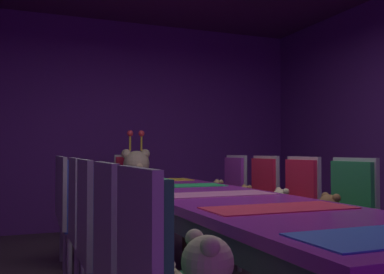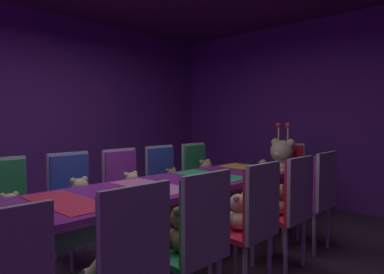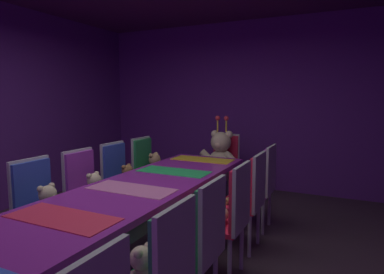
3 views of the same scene
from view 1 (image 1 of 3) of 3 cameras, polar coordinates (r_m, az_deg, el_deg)
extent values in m
cube|color=#59267F|center=(6.00, -9.66, 1.74)|extent=(5.20, 0.12, 2.80)
cube|color=purple|center=(2.95, 3.22, -7.98)|extent=(0.90, 3.56, 0.05)
cube|color=#33333F|center=(2.96, 3.22, -9.43)|extent=(0.88, 3.49, 0.10)
cylinder|color=#4C3826|center=(4.61, -0.83, -10.38)|extent=(0.07, 0.07, 0.69)
cylinder|color=#4C3826|center=(4.40, -10.37, -10.76)|extent=(0.07, 0.07, 0.69)
cube|color=#E52D4C|center=(2.28, 11.27, -9.05)|extent=(0.77, 0.32, 0.01)
cube|color=pink|center=(2.94, 3.22, -7.44)|extent=(0.77, 0.32, 0.01)
cube|color=green|center=(3.64, -1.78, -6.36)|extent=(0.77, 0.32, 0.01)
cube|color=yellow|center=(4.36, -5.15, -5.60)|extent=(0.77, 0.32, 0.01)
cube|color=#268C4C|center=(1.31, -6.25, -16.03)|extent=(0.05, 0.38, 0.50)
cube|color=#B2B2B7|center=(1.31, -7.20, -16.09)|extent=(0.03, 0.41, 0.55)
sphere|color=beige|center=(1.38, 2.04, -15.98)|extent=(0.16, 0.16, 0.16)
sphere|color=#FDDCAD|center=(1.40, 4.18, -16.23)|extent=(0.06, 0.06, 0.06)
sphere|color=beige|center=(1.41, 0.34, -13.10)|extent=(0.06, 0.06, 0.06)
sphere|color=beige|center=(1.30, 2.39, -14.07)|extent=(0.06, 0.06, 0.06)
cube|color=#268C4C|center=(1.84, -10.58, -11.85)|extent=(0.05, 0.38, 0.50)
cube|color=#B2B2B7|center=(1.84, -11.26, -11.87)|extent=(0.03, 0.41, 0.55)
ellipsoid|color=beige|center=(1.92, -5.10, -16.86)|extent=(0.16, 0.16, 0.13)
sphere|color=beige|center=(1.90, -4.66, -13.38)|extent=(0.13, 0.13, 0.13)
sphere|color=#FDDCAD|center=(1.91, -3.34, -13.59)|extent=(0.05, 0.05, 0.05)
sphere|color=beige|center=(1.93, -5.51, -11.68)|extent=(0.05, 0.05, 0.05)
sphere|color=beige|center=(1.84, -4.64, -12.19)|extent=(0.05, 0.05, 0.05)
cylinder|color=beige|center=(2.00, -4.82, -15.84)|extent=(0.05, 0.12, 0.11)
cylinder|color=beige|center=(1.85, -3.30, -17.02)|extent=(0.05, 0.12, 0.11)
cube|color=#2D47B2|center=(2.51, -9.15, -15.45)|extent=(0.40, 0.40, 0.04)
cube|color=#2D47B2|center=(2.42, -13.33, -9.40)|extent=(0.05, 0.38, 0.50)
cube|color=#B2B2B7|center=(2.42, -13.85, -9.40)|extent=(0.03, 0.41, 0.55)
ellipsoid|color=beige|center=(2.48, -9.14, -13.09)|extent=(0.19, 0.19, 0.16)
sphere|color=beige|center=(2.46, -8.72, -9.88)|extent=(0.16, 0.16, 0.16)
sphere|color=#FDDCAD|center=(2.48, -7.51, -10.11)|extent=(0.06, 0.06, 0.06)
sphere|color=beige|center=(2.51, -9.40, -8.39)|extent=(0.06, 0.06, 0.06)
sphere|color=beige|center=(2.39, -8.81, -8.71)|extent=(0.06, 0.06, 0.06)
cylinder|color=beige|center=(2.58, -8.72, -12.30)|extent=(0.05, 0.14, 0.13)
cylinder|color=beige|center=(2.40, -7.67, -13.13)|extent=(0.05, 0.14, 0.13)
cylinder|color=beige|center=(2.57, -6.56, -13.89)|extent=(0.07, 0.15, 0.07)
cylinder|color=beige|center=(2.47, -5.93, -14.38)|extent=(0.07, 0.15, 0.07)
cube|color=purple|center=(3.06, -11.32, -12.95)|extent=(0.40, 0.40, 0.04)
cube|color=purple|center=(2.99, -14.72, -7.93)|extent=(0.05, 0.38, 0.50)
cube|color=#B2B2B7|center=(2.99, -15.13, -7.94)|extent=(0.03, 0.41, 0.55)
cylinder|color=#B2B2B7|center=(3.29, -9.00, -16.25)|extent=(0.04, 0.04, 0.42)
cylinder|color=#B2B2B7|center=(3.24, -14.77, -16.45)|extent=(0.04, 0.04, 0.42)
ellipsoid|color=beige|center=(3.04, -11.31, -11.05)|extent=(0.19, 0.19, 0.15)
sphere|color=beige|center=(3.02, -10.98, -8.51)|extent=(0.15, 0.15, 0.15)
sphere|color=#FDDCAD|center=(3.03, -10.02, -8.71)|extent=(0.06, 0.06, 0.06)
sphere|color=beige|center=(3.07, -11.47, -7.35)|extent=(0.06, 0.06, 0.06)
sphere|color=beige|center=(2.96, -11.09, -7.56)|extent=(0.06, 0.06, 0.06)
cylinder|color=beige|center=(3.13, -10.91, -10.49)|extent=(0.05, 0.13, 0.12)
cylinder|color=beige|center=(2.95, -10.23, -11.03)|extent=(0.05, 0.13, 0.12)
cylinder|color=beige|center=(3.12, -9.22, -11.76)|extent=(0.06, 0.14, 0.06)
cylinder|color=beige|center=(3.02, -8.81, -12.08)|extent=(0.06, 0.14, 0.06)
cube|color=#2D47B2|center=(3.62, -13.33, -11.16)|extent=(0.40, 0.40, 0.04)
cube|color=#2D47B2|center=(3.57, -16.18, -6.91)|extent=(0.05, 0.38, 0.50)
cube|color=#B2B2B7|center=(3.57, -16.53, -6.91)|extent=(0.03, 0.41, 0.55)
cylinder|color=#B2B2B7|center=(3.85, -11.27, -14.11)|extent=(0.04, 0.04, 0.42)
cylinder|color=#B2B2B7|center=(3.54, -10.32, -15.20)|extent=(0.04, 0.04, 0.42)
cylinder|color=#B2B2B7|center=(3.80, -16.17, -14.21)|extent=(0.04, 0.04, 0.42)
cylinder|color=#B2B2B7|center=(3.49, -15.66, -15.35)|extent=(0.04, 0.04, 0.42)
ellipsoid|color=olive|center=(3.61, -13.31, -9.67)|extent=(0.17, 0.17, 0.14)
sphere|color=olive|center=(3.60, -13.06, -7.72)|extent=(0.14, 0.14, 0.14)
sphere|color=#AE7747|center=(3.60, -12.32, -7.87)|extent=(0.05, 0.05, 0.05)
sphere|color=olive|center=(3.64, -13.41, -6.83)|extent=(0.05, 0.05, 0.05)
sphere|color=olive|center=(3.54, -13.18, -6.98)|extent=(0.05, 0.05, 0.05)
cylinder|color=olive|center=(3.70, -12.96, -9.27)|extent=(0.05, 0.12, 0.11)
cylinder|color=olive|center=(3.53, -12.54, -9.63)|extent=(0.05, 0.12, 0.11)
cylinder|color=olive|center=(3.68, -11.67, -10.26)|extent=(0.06, 0.13, 0.06)
cylinder|color=olive|center=(3.59, -11.42, -10.47)|extent=(0.06, 0.13, 0.06)
cube|color=#268C4C|center=(4.19, -14.21, -9.87)|extent=(0.40, 0.40, 0.04)
cube|color=#268C4C|center=(4.14, -16.67, -6.19)|extent=(0.05, 0.38, 0.50)
cube|color=#B2B2B7|center=(4.14, -16.97, -6.19)|extent=(0.03, 0.41, 0.55)
cylinder|color=#B2B2B7|center=(4.41, -12.39, -12.51)|extent=(0.04, 0.04, 0.42)
cylinder|color=#B2B2B7|center=(4.10, -11.67, -13.34)|extent=(0.04, 0.04, 0.42)
cylinder|color=#B2B2B7|center=(4.37, -16.64, -12.57)|extent=(0.04, 0.04, 0.42)
cylinder|color=#B2B2B7|center=(4.06, -16.25, -13.42)|extent=(0.04, 0.04, 0.42)
ellipsoid|color=tan|center=(4.18, -14.20, -8.38)|extent=(0.20, 0.20, 0.16)
sphere|color=tan|center=(4.17, -13.94, -6.36)|extent=(0.16, 0.16, 0.16)
sphere|color=tan|center=(4.17, -13.18, -6.53)|extent=(0.06, 0.06, 0.06)
sphere|color=tan|center=(4.22, -14.29, -5.47)|extent=(0.06, 0.06, 0.06)
sphere|color=tan|center=(4.10, -14.07, -5.58)|extent=(0.06, 0.06, 0.06)
cylinder|color=tan|center=(4.28, -13.81, -8.00)|extent=(0.06, 0.14, 0.14)
cylinder|color=tan|center=(4.08, -13.43, -8.31)|extent=(0.06, 0.14, 0.14)
cylinder|color=tan|center=(4.26, -12.50, -9.01)|extent=(0.07, 0.15, 0.07)
cylinder|color=tan|center=(4.15, -12.27, -9.20)|extent=(0.07, 0.15, 0.07)
cylinder|color=beige|center=(2.72, 23.37, -11.95)|extent=(0.05, 0.12, 0.11)
cylinder|color=beige|center=(2.65, 22.83, -13.50)|extent=(0.06, 0.12, 0.06)
cube|color=#268C4C|center=(3.08, 17.70, -12.80)|extent=(0.40, 0.40, 0.04)
cube|color=#268C4C|center=(3.16, 20.21, -7.55)|extent=(0.05, 0.38, 0.50)
cube|color=#B2B2B7|center=(3.17, 20.50, -7.52)|extent=(0.03, 0.41, 0.55)
cylinder|color=#B2B2B7|center=(3.35, 18.15, -15.92)|extent=(0.04, 0.04, 0.42)
cylinder|color=#B2B2B7|center=(3.16, 13.48, -16.81)|extent=(0.04, 0.04, 0.42)
ellipsoid|color=olive|center=(3.06, 17.68, -10.95)|extent=(0.18, 0.18, 0.15)
sphere|color=olive|center=(3.03, 17.42, -8.53)|extent=(0.15, 0.15, 0.15)
sphere|color=#AE7747|center=(3.01, 16.67, -8.81)|extent=(0.05, 0.05, 0.05)
sphere|color=olive|center=(3.00, 18.31, -7.55)|extent=(0.05, 0.05, 0.05)
sphere|color=olive|center=(3.08, 16.99, -7.40)|extent=(0.05, 0.05, 0.05)
cylinder|color=olive|center=(2.97, 18.24, -10.96)|extent=(0.05, 0.13, 0.12)
cylinder|color=olive|center=(3.11, 16.05, -10.56)|extent=(0.05, 0.13, 0.12)
cylinder|color=olive|center=(2.96, 16.46, -12.25)|extent=(0.06, 0.14, 0.06)
cylinder|color=olive|center=(3.04, 15.31, -12.00)|extent=(0.06, 0.14, 0.06)
cube|color=red|center=(3.56, 11.70, -11.34)|extent=(0.40, 0.40, 0.04)
cube|color=red|center=(3.63, 14.07, -6.84)|extent=(0.05, 0.38, 0.50)
cube|color=#B2B2B7|center=(3.64, 14.35, -6.82)|extent=(0.03, 0.41, 0.55)
cylinder|color=#B2B2B7|center=(3.82, 12.45, -14.18)|extent=(0.04, 0.04, 0.42)
cylinder|color=#B2B2B7|center=(3.57, 15.41, -15.06)|extent=(0.04, 0.04, 0.42)
cylinder|color=#B2B2B7|center=(3.66, 8.14, -14.77)|extent=(0.04, 0.04, 0.42)
cylinder|color=#B2B2B7|center=(3.39, 10.92, -15.80)|extent=(0.04, 0.04, 0.42)
ellipsoid|color=beige|center=(3.55, 11.69, -9.79)|extent=(0.17, 0.17, 0.14)
sphere|color=beige|center=(3.52, 11.47, -7.79)|extent=(0.14, 0.14, 0.14)
sphere|color=#FDDCAD|center=(3.50, 10.81, -8.00)|extent=(0.05, 0.05, 0.05)
sphere|color=beige|center=(3.48, 12.15, -6.98)|extent=(0.05, 0.05, 0.05)
sphere|color=beige|center=(3.57, 11.21, -6.86)|extent=(0.05, 0.05, 0.05)
cylinder|color=beige|center=(3.45, 11.99, -9.77)|extent=(0.05, 0.12, 0.12)
cylinder|color=beige|center=(3.60, 10.44, -9.46)|extent=(0.05, 0.12, 0.12)
cylinder|color=beige|center=(3.46, 10.52, -10.80)|extent=(0.06, 0.13, 0.06)
cylinder|color=beige|center=(3.53, 9.71, -10.61)|extent=(0.06, 0.13, 0.06)
cube|color=red|center=(4.05, 7.17, -10.19)|extent=(0.40, 0.40, 0.04)
cube|color=red|center=(4.11, 9.37, -6.28)|extent=(0.05, 0.38, 0.50)
cube|color=#B2B2B7|center=(4.12, 9.63, -6.26)|extent=(0.03, 0.41, 0.55)
cylinder|color=#B2B2B7|center=(4.30, 8.05, -12.80)|extent=(0.04, 0.04, 0.42)
cylinder|color=#B2B2B7|center=(4.03, 10.35, -13.53)|extent=(0.04, 0.04, 0.42)
cylinder|color=#B2B2B7|center=(4.16, 4.11, -13.20)|extent=(0.04, 0.04, 0.42)
cylinder|color=#B2B2B7|center=(3.88, 6.21, -14.03)|extent=(0.04, 0.04, 0.42)
ellipsoid|color=#9E7247|center=(4.04, 7.16, -8.90)|extent=(0.16, 0.16, 0.13)
sphere|color=#9E7247|center=(4.02, 6.97, -7.25)|extent=(0.13, 0.13, 0.13)
sphere|color=tan|center=(4.00, 6.41, -7.42)|extent=(0.05, 0.05, 0.05)
sphere|color=#9E7247|center=(3.98, 7.49, -6.59)|extent=(0.05, 0.05, 0.05)
sphere|color=#9E7247|center=(4.06, 6.82, -6.49)|extent=(0.05, 0.05, 0.05)
cylinder|color=#9E7247|center=(3.95, 7.30, -8.87)|extent=(0.05, 0.12, 0.11)
cylinder|color=#9E7247|center=(4.09, 6.19, -8.63)|extent=(0.05, 0.12, 0.11)
cylinder|color=#9E7247|center=(3.96, 6.09, -9.70)|extent=(0.06, 0.12, 0.06)
cylinder|color=#9E7247|center=(4.03, 5.52, -9.55)|extent=(0.06, 0.12, 0.06)
cube|color=purple|center=(4.55, 3.54, -9.28)|extent=(0.40, 0.40, 0.04)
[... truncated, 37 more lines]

